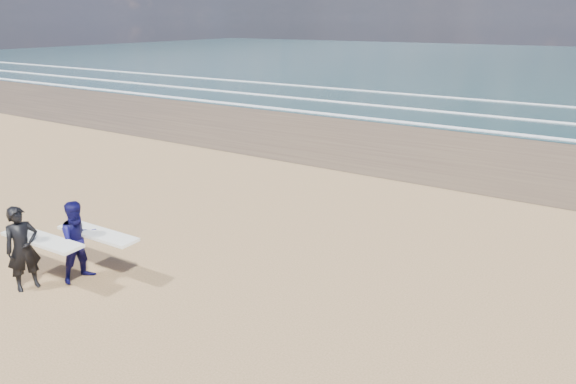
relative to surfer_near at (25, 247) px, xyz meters
The scene contains 2 objects.
surfer_near is the anchor object (origin of this frame).
surfer_far 1.14m from the surfer_near, 54.73° to the left, with size 2.21×1.15×1.90m.
Camera 1 is at (11.33, -5.53, 5.75)m, focal length 32.00 mm.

